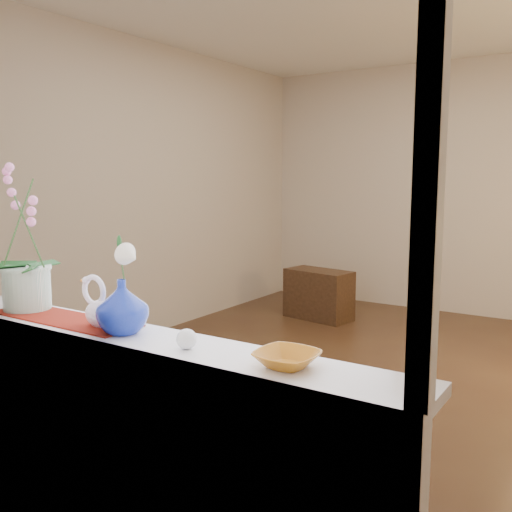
{
  "coord_description": "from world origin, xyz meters",
  "views": [
    {
      "loc": [
        1.47,
        -3.8,
        1.48
      ],
      "look_at": [
        -0.1,
        -1.4,
        1.08
      ],
      "focal_mm": 40.0,
      "sensor_mm": 36.0,
      "label": 1
    }
  ],
  "objects": [
    {
      "name": "paperweight",
      "position": [
        0.29,
        -2.41,
        0.95
      ],
      "size": [
        0.08,
        0.08,
        0.07
      ],
      "primitive_type": "sphere",
      "rotation": [
        0.0,
        0.0,
        0.11
      ],
      "color": "silver",
      "rests_on": "windowsill"
    },
    {
      "name": "runner",
      "position": [
        -0.38,
        -2.37,
        0.92
      ],
      "size": [
        0.7,
        0.2,
        0.01
      ],
      "primitive_type": "cube",
      "color": "maroon",
      "rests_on": "windowsill"
    },
    {
      "name": "window_apron",
      "position": [
        0.0,
        -2.46,
        0.44
      ],
      "size": [
        2.2,
        0.08,
        0.88
      ],
      "primitive_type": "cube",
      "color": "white",
      "rests_on": "ground"
    },
    {
      "name": "lily",
      "position": [
        -0.03,
        -2.38,
        1.23
      ],
      "size": [
        0.13,
        0.07,
        0.17
      ],
      "primitive_type": null,
      "color": "white",
      "rests_on": "blue_vase"
    },
    {
      "name": "wall_front",
      "position": [
        0.0,
        -2.5,
        1.35
      ],
      "size": [
        4.5,
        0.1,
        2.7
      ],
      "primitive_type": "cube",
      "color": "beige",
      "rests_on": "ground"
    },
    {
      "name": "windowsill",
      "position": [
        0.0,
        -2.37,
        0.9
      ],
      "size": [
        2.2,
        0.26,
        0.04
      ],
      "primitive_type": "cube",
      "color": "white",
      "rests_on": "window_apron"
    },
    {
      "name": "orchid_pot",
      "position": [
        -0.64,
        -2.35,
        1.23
      ],
      "size": [
        0.26,
        0.26,
        0.62
      ],
      "primitive_type": null,
      "rotation": [
        0.0,
        0.0,
        0.25
      ],
      "color": "silver",
      "rests_on": "windowsill"
    },
    {
      "name": "window_frame",
      "position": [
        0.0,
        -2.47,
        1.7
      ],
      "size": [
        2.22,
        0.06,
        1.6
      ],
      "primitive_type": null,
      "color": "white",
      "rests_on": "windowsill"
    },
    {
      "name": "wall_back",
      "position": [
        0.0,
        2.5,
        1.35
      ],
      "size": [
        4.5,
        0.1,
        2.7
      ],
      "primitive_type": "cube",
      "color": "beige",
      "rests_on": "ground"
    },
    {
      "name": "amber_dish",
      "position": [
        0.65,
        -2.38,
        0.94
      ],
      "size": [
        0.16,
        0.16,
        0.04
      ],
      "primitive_type": "imported",
      "rotation": [
        0.0,
        0.0,
        -0.02
      ],
      "color": "#AE6915",
      "rests_on": "windowsill"
    },
    {
      "name": "side_table",
      "position": [
        -1.18,
        1.45,
        0.26
      ],
      "size": [
        0.73,
        0.45,
        0.52
      ],
      "primitive_type": "cube",
      "rotation": [
        0.0,
        0.0,
        -0.17
      ],
      "color": "black",
      "rests_on": "ground"
    },
    {
      "name": "blue_vase",
      "position": [
        -0.03,
        -2.38,
        1.03
      ],
      "size": [
        0.23,
        0.23,
        0.23
      ],
      "primitive_type": "imported",
      "rotation": [
        0.0,
        0.0,
        0.05
      ],
      "color": "navy",
      "rests_on": "windowsill"
    },
    {
      "name": "ground",
      "position": [
        0.0,
        0.0,
        0.0
      ],
      "size": [
        5.0,
        5.0,
        0.0
      ],
      "primitive_type": "plane",
      "color": "#362116",
      "rests_on": "ground"
    },
    {
      "name": "swan",
      "position": [
        -0.15,
        -2.37,
        1.01
      ],
      "size": [
        0.23,
        0.12,
        0.19
      ],
      "primitive_type": null,
      "rotation": [
        0.0,
        0.0,
        -0.1
      ],
      "color": "white",
      "rests_on": "windowsill"
    },
    {
      "name": "wall_left",
      "position": [
        -2.25,
        0.0,
        1.35
      ],
      "size": [
        0.1,
        5.0,
        2.7
      ],
      "primitive_type": "cube",
      "color": "beige",
      "rests_on": "ground"
    }
  ]
}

